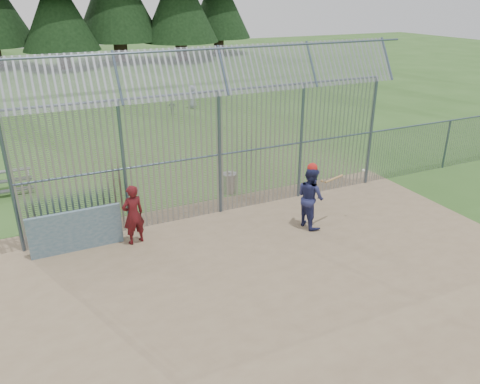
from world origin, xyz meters
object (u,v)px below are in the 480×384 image
dugout_wall (76,231)px  onlooker (133,215)px  trash_can (229,183)px  batter (311,197)px

dugout_wall → onlooker: size_ratio=1.41×
onlooker → trash_can: bearing=-164.6°
batter → onlooker: (-5.13, 1.24, -0.07)m
dugout_wall → trash_can: bearing=19.6°
batter → trash_can: 3.70m
trash_can → onlooker: bearing=-150.8°
batter → trash_can: size_ratio=2.34×
batter → onlooker: batter is taller
onlooker → dugout_wall: bearing=-23.2°
onlooker → trash_can: size_ratio=2.17×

